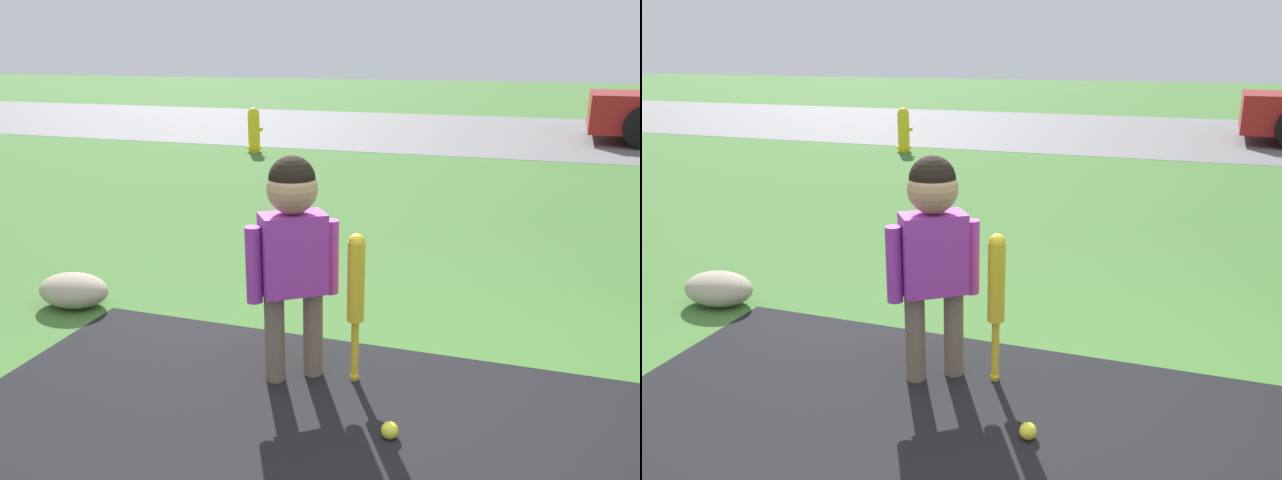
% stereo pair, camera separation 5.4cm
% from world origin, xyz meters
% --- Properties ---
extents(ground_plane, '(60.00, 60.00, 0.00)m').
position_xyz_m(ground_plane, '(0.00, 0.00, 0.00)').
color(ground_plane, '#3D6B2D').
extents(street_strip, '(40.00, 6.00, 0.01)m').
position_xyz_m(street_strip, '(0.00, 10.29, 0.00)').
color(street_strip, slate).
rests_on(street_strip, ground).
extents(child, '(0.37, 0.30, 1.07)m').
position_xyz_m(child, '(-0.54, 0.57, 0.69)').
color(child, '#6B5B4C').
rests_on(child, ground).
extents(baseball_bat, '(0.08, 0.08, 0.73)m').
position_xyz_m(baseball_bat, '(-0.25, 0.62, 0.47)').
color(baseball_bat, yellow).
rests_on(baseball_bat, ground).
extents(sports_ball, '(0.07, 0.07, 0.07)m').
position_xyz_m(sports_ball, '(-0.00, 0.22, 0.04)').
color(sports_ball, yellow).
rests_on(sports_ball, ground).
extents(fire_hydrant, '(0.25, 0.22, 0.67)m').
position_xyz_m(fire_hydrant, '(-3.46, 6.79, 0.33)').
color(fire_hydrant, yellow).
rests_on(fire_hydrant, ground).
extents(edging_rock, '(0.45, 0.31, 0.21)m').
position_xyz_m(edging_rock, '(-2.12, 0.96, 0.10)').
color(edging_rock, '#9E937F').
rests_on(edging_rock, ground).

